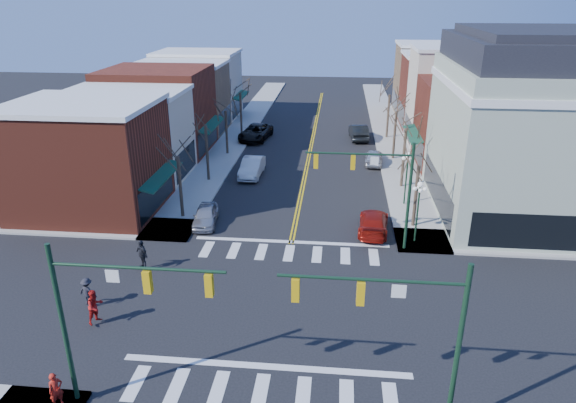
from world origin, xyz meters
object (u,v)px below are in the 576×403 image
(car_left_far, at_px, (256,132))
(pedestrian_red_a, at_px, (56,390))
(car_left_near, at_px, (206,215))
(pedestrian_red_b, at_px, (95,306))
(car_right_mid, at_px, (374,157))
(victorian_corner, at_px, (531,126))
(car_right_far, at_px, (359,132))
(car_left_mid, at_px, (252,167))
(lamppost_midblock, at_px, (407,170))
(pedestrian_dark_b, at_px, (87,291))
(pedestrian_dark_a, at_px, (142,254))
(lamppost_corner, at_px, (419,202))
(car_right_near, at_px, (373,222))

(car_left_far, distance_m, pedestrian_red_a, 40.88)
(pedestrian_red_a, bearing_deg, car_left_near, 34.27)
(pedestrian_red_b, bearing_deg, car_right_mid, -1.67)
(victorian_corner, distance_m, car_right_mid, 15.92)
(car_right_mid, height_order, car_right_far, car_right_far)
(car_left_near, bearing_deg, car_left_mid, 75.09)
(car_right_mid, xyz_separation_m, pedestrian_red_b, (-15.27, -27.60, 0.34))
(victorian_corner, bearing_deg, car_left_far, 141.09)
(victorian_corner, xyz_separation_m, car_left_near, (-22.90, -4.46, -5.98))
(lamppost_midblock, distance_m, pedestrian_dark_b, 24.21)
(victorian_corner, bearing_deg, pedestrian_dark_b, -149.95)
(victorian_corner, distance_m, pedestrian_dark_a, 28.02)
(pedestrian_red_a, bearing_deg, car_right_far, 21.89)
(car_left_far, relative_size, pedestrian_dark_a, 3.31)
(lamppost_corner, height_order, car_left_near, lamppost_corner)
(victorian_corner, height_order, car_left_near, victorian_corner)
(car_right_far, bearing_deg, pedestrian_dark_b, 61.23)
(car_right_mid, relative_size, pedestrian_red_a, 2.75)
(car_left_near, distance_m, car_right_mid, 19.91)
(car_left_near, distance_m, pedestrian_dark_a, 7.15)
(lamppost_corner, xyz_separation_m, pedestrian_red_a, (-16.14, -16.37, -2.05))
(car_left_far, xyz_separation_m, pedestrian_red_a, (-1.54, -40.85, 0.08))
(victorian_corner, height_order, pedestrian_dark_a, victorian_corner)
(lamppost_midblock, height_order, car_right_mid, lamppost_midblock)
(car_left_mid, bearing_deg, car_right_near, -44.79)
(lamppost_corner, xyz_separation_m, pedestrian_red_b, (-17.07, -10.82, -1.90))
(pedestrian_red_a, bearing_deg, car_right_mid, 15.79)
(car_left_mid, xyz_separation_m, pedestrian_red_b, (-4.07, -23.06, 0.25))
(car_left_near, bearing_deg, car_right_far, 58.05)
(lamppost_midblock, bearing_deg, pedestrian_red_a, -125.21)
(pedestrian_dark_a, bearing_deg, car_right_near, 63.29)
(car_left_near, relative_size, pedestrian_dark_a, 2.17)
(car_right_mid, bearing_deg, car_right_near, 90.88)
(lamppost_midblock, bearing_deg, car_left_near, -161.23)
(pedestrian_red_a, bearing_deg, car_right_near, 2.12)
(lamppost_midblock, bearing_deg, lamppost_corner, -90.00)
(lamppost_corner, bearing_deg, lamppost_midblock, 90.00)
(victorian_corner, height_order, lamppost_midblock, victorian_corner)
(car_right_far, height_order, pedestrian_red_b, pedestrian_red_b)
(pedestrian_red_b, bearing_deg, lamppost_corner, -30.35)
(car_right_mid, relative_size, pedestrian_dark_b, 2.73)
(car_right_near, relative_size, car_right_mid, 1.15)
(car_right_far, bearing_deg, car_right_mid, 92.36)
(pedestrian_dark_b, bearing_deg, victorian_corner, -137.01)
(lamppost_midblock, relative_size, car_right_mid, 1.03)
(pedestrian_red_a, bearing_deg, pedestrian_red_b, 48.69)
(victorian_corner, relative_size, car_left_far, 2.36)
(pedestrian_red_b, xyz_separation_m, pedestrian_dark_b, (-1.13, 1.48, -0.14))
(victorian_corner, xyz_separation_m, pedestrian_red_a, (-24.44, -22.37, -5.74))
(car_left_near, xyz_separation_m, pedestrian_red_a, (-1.54, -17.91, 0.24))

